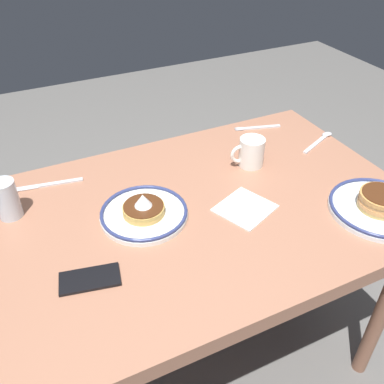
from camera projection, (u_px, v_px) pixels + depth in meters
ground_plane at (203, 351)px, 1.70m from camera, size 6.00×6.00×0.00m
dining_table at (206, 224)px, 1.29m from camera, size 1.22×0.82×0.76m
plate_near_main at (144, 212)px, 1.19m from camera, size 0.25×0.25×0.08m
plate_center_pancakes at (379, 206)px, 1.21m from camera, size 0.28×0.28×0.06m
coffee_mug at (251, 152)px, 1.39m from camera, size 0.12×0.08×0.10m
drinking_glass at (7, 201)px, 1.18m from camera, size 0.07×0.07×0.12m
cell_phone at (90, 279)px, 1.01m from camera, size 0.16×0.10×0.01m
paper_napkin at (245, 208)px, 1.23m from camera, size 0.19×0.19×0.00m
fork_near at (257, 128)px, 1.62m from camera, size 0.18×0.07×0.01m
butter_knife at (46, 185)px, 1.32m from camera, size 0.23×0.05×0.01m
tea_spoon at (321, 139)px, 1.55m from camera, size 0.18×0.09×0.01m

